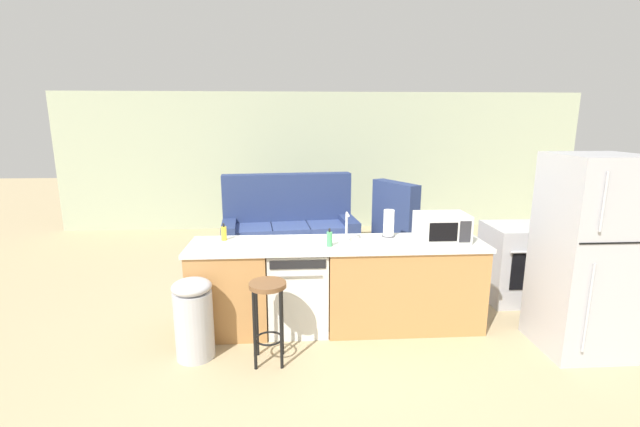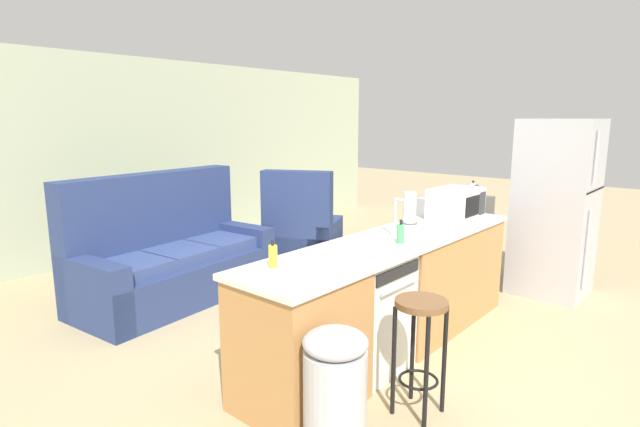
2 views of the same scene
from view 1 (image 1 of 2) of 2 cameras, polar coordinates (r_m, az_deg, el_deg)
ground_plane at (r=4.58m, az=0.32°, el=-14.79°), size 24.00×24.00×0.00m
wall_back at (r=8.32m, az=0.44°, el=6.96°), size 10.00×0.06×2.60m
kitchen_counter at (r=4.43m, az=3.47°, el=-9.84°), size 2.94×0.66×0.90m
dishwasher at (r=4.40m, az=-2.97°, el=-9.99°), size 0.58×0.61×0.84m
stove_range at (r=5.56m, az=25.01°, el=-5.98°), size 0.76×0.68×0.90m
refrigerator at (r=4.55m, az=32.05°, el=-4.72°), size 0.72×0.73×1.81m
microwave at (r=4.45m, az=15.91°, el=-1.79°), size 0.50×0.37×0.28m
sink_faucet at (r=4.27m, az=3.57°, el=-2.03°), size 0.07×0.18×0.30m
paper_towel_roll at (r=4.50m, az=9.15°, el=-1.34°), size 0.14×0.14×0.28m
soap_bottle at (r=4.12m, az=1.27°, el=-3.40°), size 0.06×0.06×0.18m
dish_soap_bottle at (r=4.42m, az=-12.70°, el=-2.58°), size 0.06×0.06×0.18m
kettle at (r=5.40m, az=27.72°, el=-0.88°), size 0.21×0.17×0.19m
bar_stool at (r=3.79m, az=-6.93°, el=-12.02°), size 0.32×0.32×0.74m
trash_bin at (r=4.06m, az=-16.50°, el=-13.17°), size 0.35×0.35×0.74m
couch at (r=6.64m, az=-4.14°, el=-2.44°), size 2.08×1.10×1.27m
armchair at (r=6.65m, az=11.14°, el=-3.02°), size 1.10×1.12×1.20m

